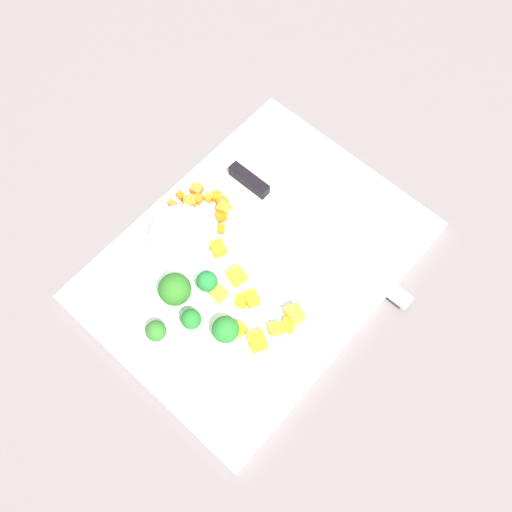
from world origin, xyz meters
name	(u,v)px	position (x,y,z in m)	size (l,w,h in m)	color
ground_plane	(256,262)	(0.00, 0.00, 0.00)	(4.00, 4.00, 0.00)	slate
cutting_board	(256,261)	(0.00, 0.00, 0.01)	(0.43, 0.32, 0.01)	white
prep_bowl	(181,236)	(-0.05, 0.09, 0.03)	(0.08, 0.08, 0.03)	white
chef_knife	(286,209)	(0.08, 0.02, 0.02)	(0.02, 0.31, 0.02)	silver
carrot_dice_0	(198,199)	(0.01, 0.12, 0.02)	(0.01, 0.01, 0.01)	orange
carrot_dice_1	(172,204)	(-0.02, 0.14, 0.02)	(0.01, 0.01, 0.01)	orange
carrot_dice_2	(208,198)	(0.02, 0.11, 0.02)	(0.01, 0.01, 0.01)	orange
carrot_dice_3	(224,208)	(0.02, 0.08, 0.02)	(0.02, 0.02, 0.02)	orange
carrot_dice_4	(223,202)	(0.03, 0.09, 0.02)	(0.01, 0.01, 0.01)	orange
carrot_dice_5	(218,249)	(-0.02, 0.05, 0.02)	(0.02, 0.02, 0.01)	orange
carrot_dice_6	(223,227)	(0.00, 0.06, 0.02)	(0.01, 0.01, 0.01)	orange
carrot_dice_7	(221,217)	(0.01, 0.08, 0.02)	(0.01, 0.01, 0.01)	orange
carrot_dice_8	(217,197)	(0.03, 0.10, 0.02)	(0.01, 0.01, 0.01)	orange
carrot_dice_9	(189,203)	(0.00, 0.12, 0.02)	(0.02, 0.02, 0.02)	orange
carrot_dice_10	(179,197)	(0.00, 0.14, 0.02)	(0.01, 0.01, 0.01)	orange
carrot_dice_11	(197,189)	(0.02, 0.13, 0.02)	(0.01, 0.02, 0.01)	orange
pepper_dice_0	(289,326)	(-0.04, -0.09, 0.02)	(0.02, 0.02, 0.01)	yellow
pepper_dice_1	(220,294)	(-0.07, 0.00, 0.02)	(0.02, 0.02, 0.02)	yellow
pepper_dice_2	(258,342)	(-0.08, -0.08, 0.02)	(0.02, 0.02, 0.02)	yellow
pepper_dice_3	(240,329)	(-0.09, -0.05, 0.02)	(0.02, 0.01, 0.01)	yellow
pepper_dice_4	(276,329)	(-0.06, -0.08, 0.02)	(0.02, 0.01, 0.02)	yellow
pepper_dice_5	(295,315)	(-0.03, -0.09, 0.02)	(0.02, 0.02, 0.02)	yellow
pepper_dice_6	(252,299)	(-0.05, -0.04, 0.02)	(0.02, 0.02, 0.02)	yellow
pepper_dice_7	(241,302)	(-0.06, -0.03, 0.02)	(0.01, 0.01, 0.01)	yellow
pepper_dice_8	(226,326)	(-0.10, -0.04, 0.02)	(0.02, 0.01, 0.01)	yellow
pepper_dice_9	(239,278)	(-0.04, 0.00, 0.02)	(0.02, 0.02, 0.02)	yellow
broccoli_floret_0	(192,320)	(-0.12, 0.00, 0.03)	(0.03, 0.03, 0.03)	#85C16D
broccoli_floret_1	(226,330)	(-0.10, -0.04, 0.03)	(0.03, 0.03, 0.04)	#85AF5E
broccoli_floret_2	(175,289)	(-0.11, 0.04, 0.04)	(0.04, 0.04, 0.05)	#86BD57
broccoli_floret_3	(207,281)	(-0.07, 0.02, 0.03)	(0.03, 0.03, 0.04)	#92BE55
broccoli_floret_4	(156,331)	(-0.16, 0.02, 0.03)	(0.03, 0.03, 0.03)	#97C058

